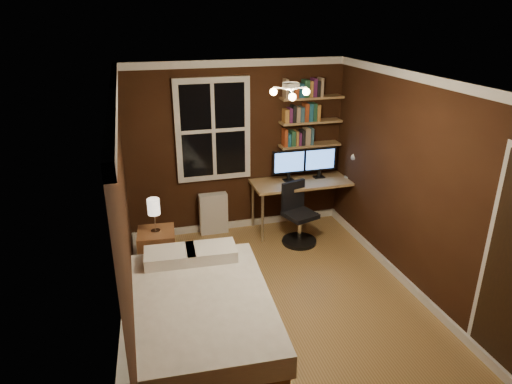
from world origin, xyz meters
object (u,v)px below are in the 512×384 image
object	(u,v)px
nightstand	(158,251)
bedside_lamp	(154,215)
bed	(198,317)
desk_lamp	(351,165)
monitor_left	(289,166)
desk	(306,184)
radiator	(213,213)
office_chair	(298,221)
monitor_right	(320,163)

from	to	relation	value
nightstand	bedside_lamp	distance (m)	0.50
bed	desk_lamp	world-z (taller)	desk_lamp
bed	monitor_left	size ratio (longest dim) A/B	4.08
desk	monitor_left	xyz separation A→B (m)	(-0.25, 0.08, 0.29)
bed	bedside_lamp	bearing A→B (deg)	104.54
desk	monitor_left	size ratio (longest dim) A/B	3.23
radiator	office_chair	distance (m)	1.27
bedside_lamp	radiator	xyz separation A→B (m)	(0.88, 0.89, -0.47)
bed	nightstand	xyz separation A→B (m)	(-0.29, 1.46, -0.00)
desk	office_chair	xyz separation A→B (m)	(-0.26, -0.41, -0.38)
bedside_lamp	monitor_left	xyz separation A→B (m)	(2.00, 0.76, 0.22)
office_chair	desk	bearing A→B (deg)	39.52
bed	desk	xyz separation A→B (m)	(1.96, 2.13, 0.42)
bedside_lamp	desk	distance (m)	2.35
desk	monitor_right	xyz separation A→B (m)	(0.24, 0.08, 0.29)
bed	desk_lamp	size ratio (longest dim) A/B	4.63
nightstand	desk	bearing A→B (deg)	21.18
nightstand	desk	size ratio (longest dim) A/B	0.35
bedside_lamp	office_chair	distance (m)	2.06
radiator	office_chair	size ratio (longest dim) A/B	0.70
bed	radiator	world-z (taller)	bed
desk_lamp	monitor_left	bearing A→B (deg)	167.62
monitor_left	monitor_right	distance (m)	0.48
bedside_lamp	desk_lamp	world-z (taller)	desk_lamp
bedside_lamp	monitor_right	xyz separation A→B (m)	(2.49, 0.76, 0.22)
monitor_left	monitor_right	size ratio (longest dim) A/B	1.00
radiator	office_chair	xyz separation A→B (m)	(1.10, -0.62, 0.02)
monitor_left	monitor_right	world-z (taller)	same
nightstand	monitor_left	bearing A→B (deg)	25.16
monitor_left	office_chair	world-z (taller)	monitor_left
desk	monitor_right	bearing A→B (deg)	18.92
bed	radiator	xyz separation A→B (m)	(0.60, 2.34, 0.03)
office_chair	bedside_lamp	bearing A→B (deg)	169.92
radiator	monitor_right	xyz separation A→B (m)	(1.60, -0.13, 0.69)
monitor_right	radiator	bearing A→B (deg)	175.38
monitor_right	office_chair	xyz separation A→B (m)	(-0.50, -0.49, -0.67)
bed	bedside_lamp	distance (m)	1.57
bed	nightstand	size ratio (longest dim) A/B	3.61
nightstand	radiator	bearing A→B (deg)	49.55
bedside_lamp	desk	world-z (taller)	bedside_lamp
monitor_left	desk	bearing A→B (deg)	-18.01
bedside_lamp	monitor_right	bearing A→B (deg)	16.91
bed	nightstand	distance (m)	1.48
desk_lamp	bedside_lamp	bearing A→B (deg)	-169.13
bed	monitor_left	world-z (taller)	monitor_left
monitor_right	desk_lamp	size ratio (longest dim) A/B	1.14
desk_lamp	office_chair	size ratio (longest dim) A/B	0.49
bedside_lamp	monitor_left	distance (m)	2.15
monitor_left	nightstand	bearing A→B (deg)	-159.32
bedside_lamp	office_chair	bearing A→B (deg)	7.61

